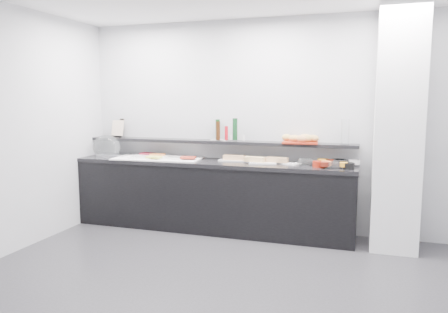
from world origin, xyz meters
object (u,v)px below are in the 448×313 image
(sandwich_plate_mid, at_px, (263,163))
(framed_print, at_px, (117,127))
(cloche_base, at_px, (114,155))
(condiment_tray, at_px, (221,140))
(bread_tray, at_px, (300,142))
(carafe, at_px, (345,132))

(sandwich_plate_mid, bearing_deg, framed_print, 160.18)
(cloche_base, bearing_deg, condiment_tray, 5.35)
(cloche_base, height_order, bread_tray, bread_tray)
(carafe, bearing_deg, cloche_base, -177.48)
(condiment_tray, bearing_deg, bread_tray, 5.22)
(condiment_tray, xyz_separation_m, carafe, (1.57, -0.04, 0.14))
(bread_tray, bearing_deg, sandwich_plate_mid, -163.79)
(framed_print, relative_size, carafe, 0.87)
(condiment_tray, bearing_deg, cloche_base, -164.98)
(condiment_tray, xyz_separation_m, bread_tray, (1.05, -0.05, 0.00))
(cloche_base, relative_size, framed_print, 1.55)
(framed_print, bearing_deg, cloche_base, -47.92)
(bread_tray, xyz_separation_m, carafe, (0.53, 0.01, 0.14))
(sandwich_plate_mid, xyz_separation_m, bread_tray, (0.43, 0.16, 0.25))
(bread_tray, bearing_deg, framed_print, 171.86)
(carafe, bearing_deg, sandwich_plate_mid, -169.60)
(condiment_tray, relative_size, carafe, 0.78)
(cloche_base, bearing_deg, sandwich_plate_mid, -2.58)
(cloche_base, xyz_separation_m, condiment_tray, (1.49, 0.18, 0.24))
(condiment_tray, height_order, bread_tray, bread_tray)
(condiment_tray, bearing_deg, sandwich_plate_mid, -11.41)
(condiment_tray, height_order, carafe, carafe)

